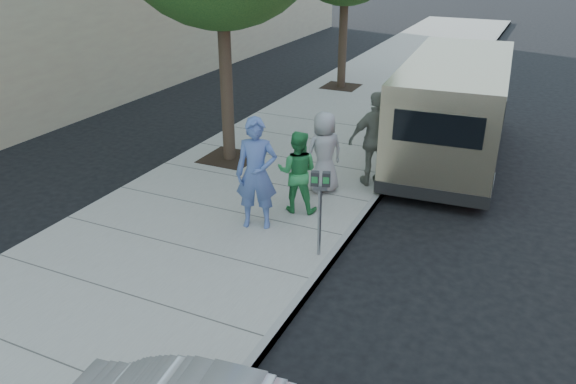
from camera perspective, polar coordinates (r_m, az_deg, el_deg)
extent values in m
plane|color=black|center=(10.41, -1.65, -3.56)|extent=(120.00, 120.00, 0.00)
cube|color=gray|center=(10.82, -6.41, -2.13)|extent=(5.00, 60.00, 0.15)
cube|color=gray|center=(9.89, 5.86, -4.82)|extent=(0.12, 60.00, 0.16)
cube|color=black|center=(13.28, -5.94, 3.47)|extent=(1.20, 1.20, 0.01)
cylinder|color=#38281E|center=(12.71, -6.33, 11.80)|extent=(0.28, 0.28, 3.96)
cube|color=black|center=(19.88, 5.40, 10.64)|extent=(1.20, 1.20, 0.01)
cylinder|color=#38281E|center=(19.53, 5.61, 15.64)|extent=(0.28, 0.28, 3.52)
cylinder|color=gray|center=(8.99, 3.21, -3.16)|extent=(0.06, 0.06, 1.16)
cube|color=gray|center=(8.71, 3.31, 0.47)|extent=(0.24, 0.13, 0.08)
cube|color=#2D2D30|center=(8.66, 2.75, 1.38)|extent=(0.15, 0.14, 0.23)
cube|color=#2D2D30|center=(8.65, 3.91, 1.31)|extent=(0.15, 0.14, 0.23)
cube|color=#C4B38C|center=(13.60, 16.44, 8.26)|extent=(2.56, 6.02, 2.17)
cube|color=#C4B38C|center=(16.85, 17.41, 9.26)|extent=(2.04, 0.73, 0.93)
cube|color=black|center=(10.67, 14.97, 6.18)|extent=(1.63, 0.13, 0.60)
cylinder|color=black|center=(15.81, 13.35, 7.39)|extent=(0.34, 0.85, 0.83)
cylinder|color=black|center=(15.68, 20.31, 6.39)|extent=(0.34, 0.85, 0.83)
cylinder|color=black|center=(12.06, 10.37, 2.28)|extent=(0.34, 0.85, 0.83)
cylinder|color=black|center=(11.90, 19.43, 0.92)|extent=(0.34, 0.85, 0.83)
imported|color=#4F69A9|center=(9.74, -3.22, 1.86)|extent=(0.85, 0.70, 2.01)
imported|color=green|center=(10.38, 0.96, 2.06)|extent=(0.88, 0.75, 1.57)
imported|color=#A0A0A2|center=(11.22, 3.69, 4.03)|extent=(0.93, 0.96, 1.66)
imported|color=slate|center=(11.61, 8.93, 5.31)|extent=(1.21, 1.08, 1.97)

